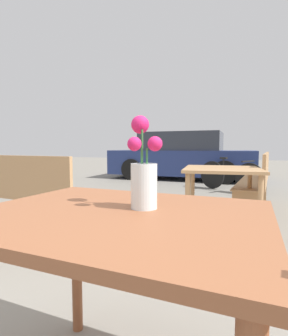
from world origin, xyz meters
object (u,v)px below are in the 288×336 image
Objects in this scene: flower_vase at (144,176)px; bench_middle at (259,179)px; table_back at (222,178)px; bicycle at (230,176)px; table_front at (118,243)px; parked_car at (182,157)px; bench_near at (12,193)px.

bench_middle is (0.46, 3.20, -0.35)m from flower_vase.
table_back is 2.91m from bicycle.
bench_middle is 1.19m from table_back.
table_front is 1.02× the size of table_back.
bench_middle is at bearing -60.81° from parked_car.
bicycle reaches higher than table_back.
bicycle is (-0.51, 1.78, -0.15)m from bench_middle.
table_back is at bearing -71.25° from parked_car.
table_front is 0.23× the size of parked_car.
parked_car reaches higher than bicycle.
parked_car reaches higher than bench_middle.
table_front is 0.49× the size of bench_middle.
parked_car is at bearing 129.79° from bicycle.
table_front is 6.99m from parked_car.
parked_car reaches higher than bench_near.
parked_car is at bearing 108.75° from table_back.
table_back is (1.94, 0.97, 0.14)m from bench_near.
bench_near and bench_middle have the same top height.
table_front is 0.70× the size of bicycle.
table_back is 0.22× the size of parked_car.
bicycle is at bearing 90.55° from flower_vase.
parked_car reaches higher than flower_vase.
bench_middle is at bearing 70.11° from table_back.
table_front is 2.19m from bench_near.
table_front reaches higher than table_back.
bench_middle is at bearing 80.95° from table_front.
parked_car reaches higher than table_front.
bicycle is (-0.11, 2.90, -0.28)m from table_back.
parked_car is (-1.47, 6.84, 0.03)m from table_front.
bicycle is at bearing 89.85° from table_front.
table_front is at bearing -90.15° from bicycle.
parked_car is (0.36, 5.65, 0.18)m from bench_near.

